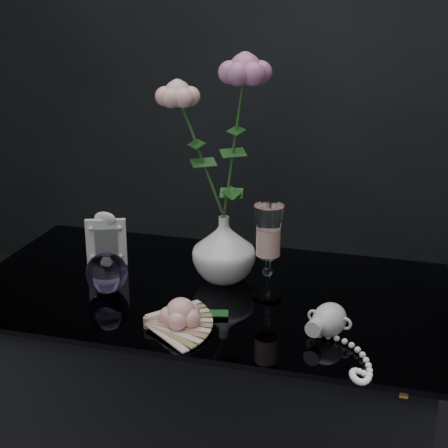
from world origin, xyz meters
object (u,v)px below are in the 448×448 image
(vase, at_px, (224,248))
(wine_glass, at_px, (268,252))
(picture_frame, at_px, (106,238))
(paperweight, at_px, (107,273))
(pearl_jar, at_px, (330,318))
(loose_rose, at_px, (181,313))

(vase, height_order, wine_glass, wine_glass)
(wine_glass, bearing_deg, picture_frame, 169.77)
(vase, distance_m, picture_frame, 0.29)
(picture_frame, xyz_separation_m, paperweight, (0.07, -0.14, -0.02))
(picture_frame, bearing_deg, paperweight, -85.12)
(pearl_jar, bearing_deg, wine_glass, 153.65)
(vase, height_order, pearl_jar, vase)
(vase, distance_m, pearl_jar, 0.33)
(wine_glass, bearing_deg, paperweight, -168.57)
(wine_glass, distance_m, pearl_jar, 0.21)
(vase, distance_m, wine_glass, 0.14)
(wine_glass, distance_m, loose_rose, 0.24)
(loose_rose, bearing_deg, picture_frame, 152.78)
(wine_glass, xyz_separation_m, pearl_jar, (0.15, -0.13, -0.07))
(picture_frame, bearing_deg, loose_rose, -62.71)
(vase, bearing_deg, wine_glass, -30.04)
(pearl_jar, bearing_deg, loose_rose, -155.39)
(vase, relative_size, picture_frame, 1.12)
(loose_rose, bearing_deg, paperweight, 167.50)
(paperweight, xyz_separation_m, loose_rose, (0.21, -0.11, -0.01))
(vase, relative_size, wine_glass, 0.72)
(wine_glass, relative_size, loose_rose, 1.14)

